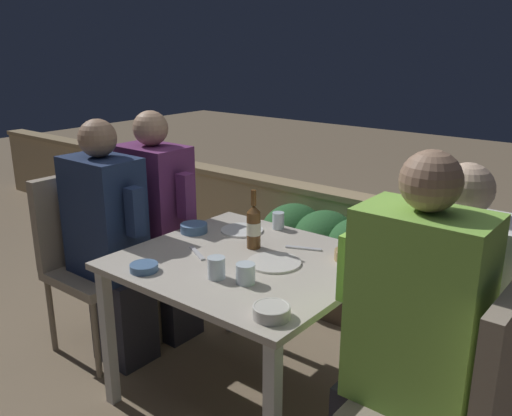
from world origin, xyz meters
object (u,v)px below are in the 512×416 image
(chair_left_near, at_px, (87,246))
(person_white_polo, at_px, (443,318))
(chair_right_near, at_px, (466,395))
(person_green_blouse, at_px, (405,345))
(chair_left_far, at_px, (136,230))
(chair_right_far, at_px, (499,348))
(beer_bottle, at_px, (254,226))
(person_purple_stripe, at_px, (160,225))
(person_navy_jumper, at_px, (110,243))

(chair_left_near, distance_m, person_white_polo, 1.86)
(chair_right_near, distance_m, person_green_blouse, 0.23)
(chair_left_far, xyz_separation_m, chair_right_far, (2.04, -0.00, 0.00))
(person_green_blouse, height_order, beer_bottle, person_green_blouse)
(chair_right_near, bearing_deg, person_purple_stripe, 168.94)
(chair_left_near, xyz_separation_m, person_navy_jumper, (0.21, 0.00, 0.07))
(chair_left_near, xyz_separation_m, person_purple_stripe, (0.21, 0.34, 0.08))
(person_white_polo, bearing_deg, beer_bottle, -176.27)
(person_white_polo, distance_m, beer_bottle, 0.91)
(person_green_blouse, xyz_separation_m, person_white_polo, (0.00, 0.35, -0.05))
(person_navy_jumper, height_order, chair_right_far, person_navy_jumper)
(chair_left_near, xyz_separation_m, chair_left_far, (0.00, 0.34, 0.00))
(person_navy_jumper, distance_m, chair_left_far, 0.40)
(chair_left_far, xyz_separation_m, person_white_polo, (1.82, -0.00, 0.05))
(chair_right_far, bearing_deg, person_white_polo, -180.00)
(person_navy_jumper, relative_size, person_green_blouse, 0.96)
(chair_right_near, bearing_deg, chair_left_far, 170.06)
(person_navy_jumper, distance_m, person_green_blouse, 1.62)
(person_green_blouse, bearing_deg, beer_bottle, 161.66)
(beer_bottle, bearing_deg, chair_right_near, -15.01)
(person_navy_jumper, distance_m, beer_bottle, 0.80)
(person_navy_jumper, xyz_separation_m, person_green_blouse, (1.61, -0.02, 0.03))
(chair_right_far, bearing_deg, chair_right_near, -90.53)
(chair_left_near, height_order, chair_left_far, same)
(person_purple_stripe, height_order, person_green_blouse, person_green_blouse)
(person_purple_stripe, distance_m, beer_bottle, 0.75)
(chair_right_near, relative_size, chair_right_far, 1.00)
(chair_left_far, height_order, person_white_polo, person_white_polo)
(person_green_blouse, distance_m, person_white_polo, 0.36)
(person_purple_stripe, height_order, person_white_polo, person_purple_stripe)
(person_navy_jumper, bearing_deg, person_green_blouse, -0.70)
(chair_right_near, xyz_separation_m, beer_bottle, (-1.10, 0.29, 0.25))
(chair_left_far, bearing_deg, person_green_blouse, -11.05)
(person_purple_stripe, distance_m, person_green_blouse, 1.65)
(chair_right_near, bearing_deg, person_navy_jumper, 179.38)
(person_purple_stripe, bearing_deg, person_green_blouse, -12.46)
(chair_right_near, height_order, person_green_blouse, person_green_blouse)
(beer_bottle, bearing_deg, person_green_blouse, -18.34)
(person_purple_stripe, xyz_separation_m, chair_right_far, (1.83, -0.00, -0.08))
(chair_left_far, xyz_separation_m, chair_right_near, (2.03, -0.36, 0.00))
(person_navy_jumper, distance_m, chair_right_near, 1.83)
(chair_right_far, distance_m, person_white_polo, 0.22)
(chair_left_near, relative_size, person_white_polo, 0.78)
(person_navy_jumper, bearing_deg, chair_right_far, 10.30)
(chair_right_near, height_order, beer_bottle, beer_bottle)
(chair_right_near, distance_m, chair_right_far, 0.35)
(chair_right_far, bearing_deg, person_purple_stripe, 179.86)
(chair_right_near, distance_m, beer_bottle, 1.16)
(person_green_blouse, bearing_deg, chair_right_far, 58.84)
(person_purple_stripe, relative_size, beer_bottle, 4.61)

